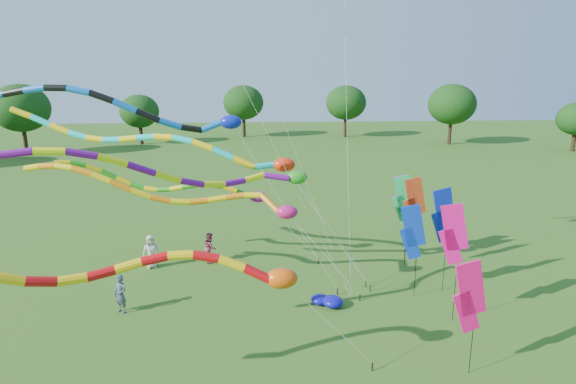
{
  "coord_description": "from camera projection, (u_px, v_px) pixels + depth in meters",
  "views": [
    {
      "loc": [
        -1.51,
        -14.5,
        9.65
      ],
      "look_at": [
        -0.13,
        4.74,
        4.8
      ],
      "focal_mm": 30.0,
      "sensor_mm": 36.0,
      "label": 1
    }
  ],
  "objects": [
    {
      "name": "ground",
      "position": [
        302.0,
        361.0,
        16.49
      ],
      "size": [
        160.0,
        160.0,
        0.0
      ],
      "primitive_type": "plane",
      "color": "#2B5C18",
      "rests_on": "ground"
    },
    {
      "name": "tree_ring",
      "position": [
        140.0,
        248.0,
        12.82
      ],
      "size": [
        114.18,
        116.47,
        9.66
      ],
      "color": "#382314",
      "rests_on": "ground"
    },
    {
      "name": "tube_kite_red",
      "position": [
        149.0,
        271.0,
        13.41
      ],
      "size": [
        13.16,
        2.87,
        6.29
      ],
      "rotation": [
        0.0,
        0.0,
        0.16
      ],
      "color": "black",
      "rests_on": "ground"
    },
    {
      "name": "tube_kite_orange",
      "position": [
        191.0,
        195.0,
        20.37
      ],
      "size": [
        14.06,
        2.26,
        6.48
      ],
      "rotation": [
        0.0,
        0.0,
        -0.17
      ],
      "color": "black",
      "rests_on": "ground"
    },
    {
      "name": "tube_kite_purple",
      "position": [
        175.0,
        172.0,
        16.32
      ],
      "size": [
        14.7,
        6.07,
        8.12
      ],
      "rotation": [
        0.0,
        0.0,
        0.4
      ],
      "color": "black",
      "rests_on": "ground"
    },
    {
      "name": "tube_kite_blue",
      "position": [
        118.0,
        109.0,
        18.12
      ],
      "size": [
        15.6,
        1.33,
        9.83
      ],
      "rotation": [
        0.0,
        0.0,
        0.07
      ],
      "color": "black",
      "rests_on": "ground"
    },
    {
      "name": "tube_kite_cyan",
      "position": [
        177.0,
        146.0,
        21.52
      ],
      "size": [
        16.03,
        3.64,
        8.57
      ],
      "rotation": [
        0.0,
        0.0,
        -0.19
      ],
      "color": "black",
      "rests_on": "ground"
    },
    {
      "name": "tube_kite_green",
      "position": [
        188.0,
        186.0,
        23.45
      ],
      "size": [
        12.46,
        1.34,
        6.1
      ],
      "rotation": [
        0.0,
        0.0,
        -0.01
      ],
      "color": "black",
      "rests_on": "ground"
    },
    {
      "name": "banner_pole_blue_b",
      "position": [
        443.0,
        215.0,
        20.87
      ],
      "size": [
        1.16,
        0.19,
        4.84
      ],
      "rotation": [
        0.0,
        0.0,
        0.09
      ],
      "color": "black",
      "rests_on": "ground"
    },
    {
      "name": "banner_pole_red",
      "position": [
        414.0,
        202.0,
        22.98
      ],
      "size": [
        1.16,
        0.13,
        4.83
      ],
      "rotation": [
        0.0,
        0.0,
        0.04
      ],
      "color": "black",
      "rests_on": "ground"
    },
    {
      "name": "banner_pole_blue_a",
      "position": [
        412.0,
        232.0,
        20.59
      ],
      "size": [
        1.15,
        0.33,
        4.22
      ],
      "rotation": [
        0.0,
        0.0,
        -0.21
      ],
      "color": "black",
      "rests_on": "ground"
    },
    {
      "name": "banner_pole_magenta_a",
      "position": [
        469.0,
        297.0,
        15.15
      ],
      "size": [
        1.16,
        0.15,
        4.0
      ],
      "rotation": [
        0.0,
        0.0,
        0.06
      ],
      "color": "black",
      "rests_on": "ground"
    },
    {
      "name": "banner_pole_violet",
      "position": [
        403.0,
        198.0,
        24.69
      ],
      "size": [
        1.12,
        0.47,
        4.57
      ],
      "rotation": [
        0.0,
        0.0,
        -0.34
      ],
      "color": "black",
      "rests_on": "ground"
    },
    {
      "name": "banner_pole_green",
      "position": [
        404.0,
        200.0,
        23.91
      ],
      "size": [
        1.16,
        0.29,
        4.72
      ],
      "rotation": [
        0.0,
        0.0,
        -0.18
      ],
      "color": "black",
      "rests_on": "ground"
    },
    {
      "name": "banner_pole_magenta_b",
      "position": [
        453.0,
        235.0,
        18.34
      ],
      "size": [
        1.14,
        0.4,
        4.87
      ],
      "rotation": [
        0.0,
        0.0,
        -0.28
      ],
      "color": "black",
      "rests_on": "ground"
    },
    {
      "name": "blue_nylon_heap",
      "position": [
        330.0,
        299.0,
        20.48
      ],
      "size": [
        1.26,
        1.31,
        0.46
      ],
      "color": "#0D0C9D",
      "rests_on": "ground"
    },
    {
      "name": "person_a",
      "position": [
        151.0,
        252.0,
        24.15
      ],
      "size": [
        0.95,
        0.75,
        1.72
      ],
      "primitive_type": "imported",
      "rotation": [
        0.0,
        0.0,
        0.27
      ],
      "color": "beige",
      "rests_on": "ground"
    },
    {
      "name": "person_b",
      "position": [
        120.0,
        294.0,
        19.63
      ],
      "size": [
        0.71,
        0.65,
        1.63
      ],
      "primitive_type": "imported",
      "rotation": [
        0.0,
        0.0,
        -0.56
      ],
      "color": "#414C5B",
      "rests_on": "ground"
    },
    {
      "name": "person_c",
      "position": [
        210.0,
        247.0,
        24.91
      ],
      "size": [
        0.67,
        0.82,
        1.57
      ],
      "primitive_type": "imported",
      "rotation": [
        0.0,
        0.0,
        1.68
      ],
      "color": "#993752",
      "rests_on": "ground"
    }
  ]
}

